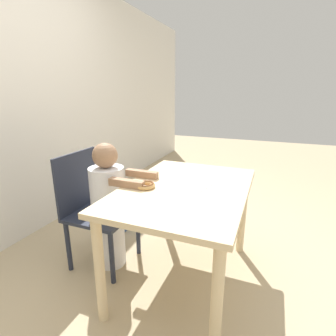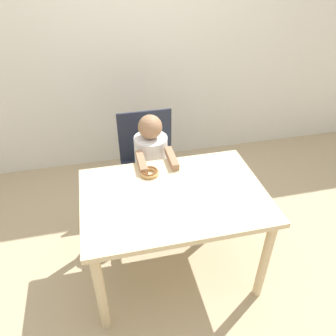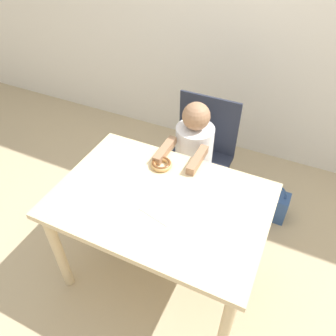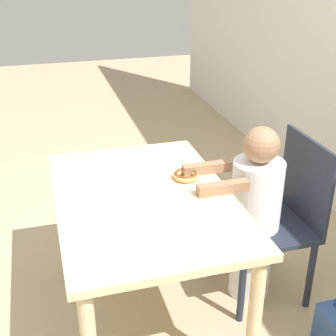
% 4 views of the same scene
% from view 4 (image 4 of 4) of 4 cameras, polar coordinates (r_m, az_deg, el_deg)
% --- Properties ---
extents(ground_plane, '(12.00, 12.00, 0.00)m').
position_cam_4_polar(ground_plane, '(2.57, -2.61, -17.60)').
color(ground_plane, tan).
extents(dining_table, '(1.16, 0.80, 0.72)m').
position_cam_4_polar(dining_table, '(2.20, -2.93, -5.73)').
color(dining_table, beige).
rests_on(dining_table, ground_plane).
extents(chair, '(0.45, 0.45, 0.89)m').
position_cam_4_polar(chair, '(2.54, 13.12, -5.87)').
color(chair, '#232838').
rests_on(chair, ground_plane).
extents(child_figure, '(0.27, 0.49, 0.98)m').
position_cam_4_polar(child_figure, '(2.47, 10.40, -5.77)').
color(child_figure, white).
rests_on(child_figure, ground_plane).
extents(donut, '(0.13, 0.13, 0.03)m').
position_cam_4_polar(donut, '(2.29, 2.19, -0.88)').
color(donut, tan).
rests_on(donut, dining_table).
extents(napkin, '(0.25, 0.25, 0.00)m').
position_cam_4_polar(napkin, '(2.10, -3.68, -4.05)').
color(napkin, white).
rests_on(napkin, dining_table).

